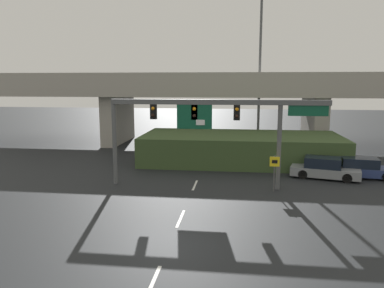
{
  "coord_description": "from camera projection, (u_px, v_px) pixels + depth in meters",
  "views": [
    {
      "loc": [
        2.77,
        -14.65,
        6.7
      ],
      "look_at": [
        0.0,
        7.38,
        3.0
      ],
      "focal_mm": 35.0,
      "sensor_mm": 36.0,
      "label": 1
    }
  ],
  "objects": [
    {
      "name": "parked_sedan_mid_right",
      "position": [
        361.0,
        168.0,
        26.52
      ],
      "size": [
        4.8,
        2.49,
        1.42
      ],
      "rotation": [
        0.0,
        0.0,
        -0.14
      ],
      "color": "navy",
      "rests_on": "ground"
    },
    {
      "name": "lane_markings",
      "position": [
        200.0,
        174.0,
        27.51
      ],
      "size": [
        0.14,
        32.91,
        0.01
      ],
      "color": "silver",
      "rests_on": "ground"
    },
    {
      "name": "speed_limit_sign",
      "position": [
        274.0,
        168.0,
        22.79
      ],
      "size": [
        0.6,
        0.11,
        2.26
      ],
      "color": "#4C4C4C",
      "rests_on": "ground"
    },
    {
      "name": "highway_light_pole_near",
      "position": [
        260.0,
        59.0,
        35.65
      ],
      "size": [
        0.7,
        0.36,
        17.0
      ],
      "color": "#515456",
      "rests_on": "ground"
    },
    {
      "name": "signal_gantry",
      "position": [
        209.0,
        117.0,
        23.41
      ],
      "size": [
        13.68,
        0.44,
        5.61
      ],
      "color": "#515456",
      "rests_on": "ground"
    },
    {
      "name": "grass_embankment",
      "position": [
        241.0,
        148.0,
        31.42
      ],
      "size": [
        16.33,
        7.16,
        2.34
      ],
      "color": "#384C28",
      "rests_on": "ground"
    },
    {
      "name": "ground_plane",
      "position": [
        170.0,
        242.0,
        15.78
      ],
      "size": [
        160.0,
        160.0,
        0.0
      ],
      "primitive_type": "plane",
      "color": "black"
    },
    {
      "name": "overpass_bridge",
      "position": [
        213.0,
        93.0,
        39.8
      ],
      "size": [
        49.77,
        9.76,
        7.58
      ],
      "color": "#A39E93",
      "rests_on": "ground"
    },
    {
      "name": "parked_sedan_near_right",
      "position": [
        324.0,
        169.0,
        26.23
      ],
      "size": [
        4.92,
        2.85,
        1.48
      ],
      "rotation": [
        0.0,
        0.0,
        -0.25
      ],
      "color": "gray",
      "rests_on": "ground"
    }
  ]
}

